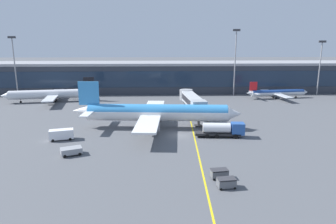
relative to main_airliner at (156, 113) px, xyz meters
name	(u,v)px	position (x,y,z in m)	size (l,w,h in m)	color
ground_plane	(180,135)	(5.26, -6.23, -3.93)	(700.00, 700.00, 0.00)	#515459
apron_lead_in_line	(193,133)	(8.62, -4.23, -3.93)	(0.30, 80.00, 0.01)	yellow
terminal_building	(177,77)	(8.86, 57.34, 2.24)	(170.23, 19.31, 12.29)	#2D333D
main_airliner	(156,113)	(0.00, 0.00, 0.00)	(41.48, 32.88, 11.43)	white
jet_bridge	(191,100)	(9.72, 10.46, 1.00)	(5.45, 20.93, 6.63)	#B2B7BC
fuel_tanker	(223,129)	(14.81, -7.65, -2.18)	(10.97, 3.41, 3.25)	#232326
pushback_tug	(72,151)	(-15.87, -17.63, -3.08)	(4.40, 3.61, 1.40)	gray
crew_van	(62,134)	(-20.38, -8.50, -2.62)	(5.38, 3.34, 2.30)	white
baggage_cart_0	(226,183)	(10.20, -31.84, -3.15)	(2.82, 1.92, 1.48)	#595B60
baggage_cart_1	(219,173)	(9.79, -28.66, -3.15)	(2.82, 1.92, 1.48)	#595B60
commuter_jet_far	(278,93)	(45.11, 38.57, -1.78)	(24.83, 19.82, 6.41)	silver
commuter_jet_near	(51,94)	(-36.98, 34.76, -1.15)	(32.93, 26.28, 8.45)	silver
apron_light_mast_0	(320,63)	(63.68, 45.38, 8.57)	(2.80, 0.50, 21.12)	gray
apron_light_mast_1	(14,62)	(-53.15, 45.38, 9.38)	(2.80, 0.50, 22.68)	gray
apron_light_mast_2	(235,58)	(30.30, 45.38, 10.75)	(2.80, 0.50, 25.32)	gray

